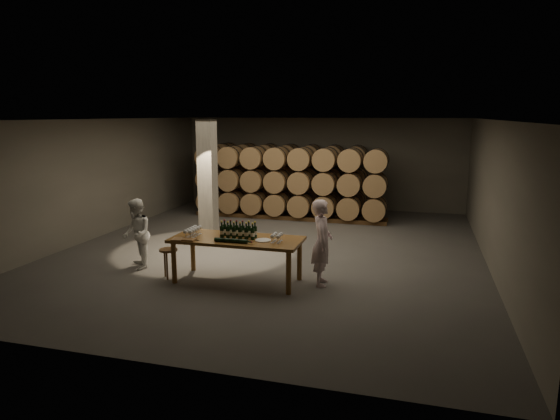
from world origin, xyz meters
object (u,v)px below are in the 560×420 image
(stool, at_px, (169,254))
(person_woman, at_px, (137,234))
(notebook_near, at_px, (189,240))
(person_man, at_px, (322,243))
(bottle_cluster, at_px, (238,232))
(plate, at_px, (263,240))
(tasting_table, at_px, (237,243))

(stool, xyz_separation_m, person_woman, (-0.98, 0.41, 0.27))
(notebook_near, relative_size, person_woman, 0.16)
(stool, xyz_separation_m, person_man, (3.10, 0.45, 0.35))
(bottle_cluster, relative_size, stool, 1.20)
(notebook_near, height_order, person_woman, person_woman)
(stool, height_order, person_man, person_man)
(stool, height_order, person_woman, person_woman)
(notebook_near, relative_size, person_man, 0.15)
(bottle_cluster, bearing_deg, person_woman, 175.52)
(notebook_near, bearing_deg, person_woman, 155.81)
(bottle_cluster, distance_m, stool, 1.55)
(plate, bearing_deg, bottle_cluster, 169.00)
(plate, distance_m, stool, 2.04)
(bottle_cluster, distance_m, person_man, 1.68)
(stool, bearing_deg, person_woman, 157.01)
(stool, bearing_deg, notebook_near, -22.56)
(person_woman, bearing_deg, plate, 47.80)
(bottle_cluster, xyz_separation_m, person_man, (1.65, 0.23, -0.16))
(tasting_table, distance_m, person_man, 1.69)
(stool, bearing_deg, bottle_cluster, 8.81)
(bottle_cluster, height_order, stool, bottle_cluster)
(tasting_table, bearing_deg, bottle_cluster, 75.81)
(person_man, bearing_deg, tasting_table, 90.52)
(plate, xyz_separation_m, notebook_near, (-1.40, -0.37, 0.01))
(plate, bearing_deg, stool, -176.64)
(plate, height_order, person_woman, person_woman)
(tasting_table, distance_m, person_woman, 2.43)
(tasting_table, xyz_separation_m, person_man, (1.67, 0.28, 0.06))
(stool, bearing_deg, person_man, 8.34)
(plate, height_order, stool, plate)
(person_man, bearing_deg, person_woman, 81.39)
(notebook_near, distance_m, stool, 0.77)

